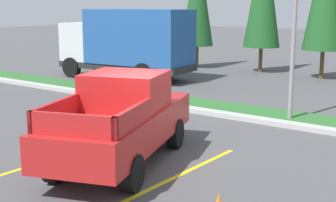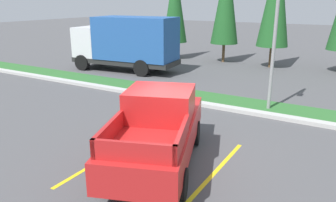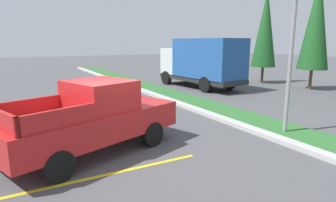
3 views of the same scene
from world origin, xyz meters
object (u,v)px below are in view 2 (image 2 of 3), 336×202
at_px(street_light, 275,22).
at_px(cypress_tree_leftmost, 175,3).
at_px(pickup_truck_main, 158,129).
at_px(cargo_truck_distant, 127,42).

xyz_separation_m(street_light, cypress_tree_leftmost, (-9.59, 9.21, 0.62)).
distance_m(street_light, cypress_tree_leftmost, 13.32).
height_order(pickup_truck_main, cargo_truck_distant, cargo_truck_distant).
distance_m(cargo_truck_distant, street_light, 10.71).
bearing_deg(pickup_truck_main, cypress_tree_leftmost, 117.93).
height_order(cargo_truck_distant, street_light, street_light).
relative_size(cargo_truck_distant, street_light, 1.15).
distance_m(pickup_truck_main, street_light, 6.86).
bearing_deg(cypress_tree_leftmost, street_light, -43.85).
bearing_deg(pickup_truck_main, cargo_truck_distant, 130.93).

